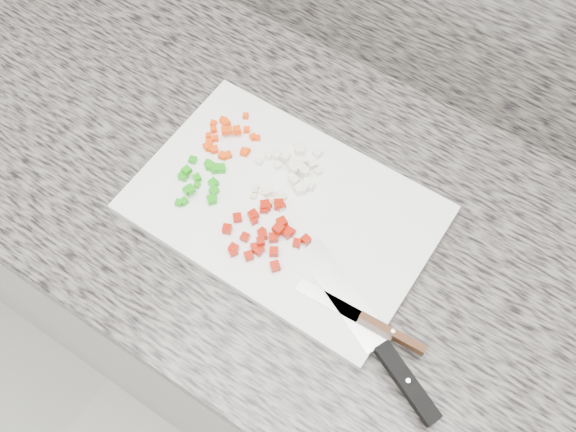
% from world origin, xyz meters
% --- Properties ---
extents(cabinet, '(3.92, 0.62, 0.86)m').
position_xyz_m(cabinet, '(0.00, 1.44, 0.43)').
color(cabinet, silver).
rests_on(cabinet, ground).
extents(countertop, '(3.96, 0.64, 0.04)m').
position_xyz_m(countertop, '(0.00, 1.44, 0.88)').
color(countertop, '#615E56').
rests_on(countertop, cabinet).
extents(cutting_board, '(0.44, 0.29, 0.01)m').
position_xyz_m(cutting_board, '(-0.05, 1.41, 0.91)').
color(cutting_board, white).
rests_on(cutting_board, countertop).
extents(carrot_pile, '(0.09, 0.09, 0.02)m').
position_xyz_m(carrot_pile, '(-0.19, 1.46, 0.92)').
color(carrot_pile, '#FD4205').
rests_on(carrot_pile, cutting_board).
extents(onion_pile, '(0.10, 0.12, 0.02)m').
position_xyz_m(onion_pile, '(-0.07, 1.47, 0.92)').
color(onion_pile, white).
rests_on(onion_pile, cutting_board).
extents(green_pepper_pile, '(0.08, 0.10, 0.02)m').
position_xyz_m(green_pepper_pile, '(-0.18, 1.38, 0.92)').
color(green_pepper_pile, '#199C0E').
rests_on(green_pepper_pile, cutting_board).
extents(red_pepper_pile, '(0.12, 0.12, 0.02)m').
position_xyz_m(red_pepper_pile, '(-0.05, 1.36, 0.92)').
color(red_pepper_pile, '#A51102').
rests_on(red_pepper_pile, cutting_board).
extents(garlic_pile, '(0.06, 0.04, 0.01)m').
position_xyz_m(garlic_pile, '(-0.08, 1.41, 0.92)').
color(garlic_pile, beige).
rests_on(garlic_pile, cutting_board).
extents(chef_knife, '(0.28, 0.15, 0.02)m').
position_xyz_m(chef_knife, '(0.18, 1.30, 0.92)').
color(chef_knife, silver).
rests_on(chef_knife, cutting_board).
extents(paring_knife, '(0.19, 0.02, 0.02)m').
position_xyz_m(paring_knife, '(0.15, 1.32, 0.92)').
color(paring_knife, silver).
rests_on(paring_knife, cutting_board).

